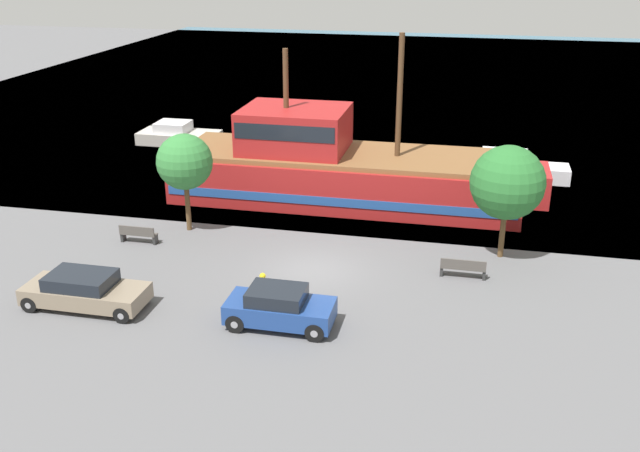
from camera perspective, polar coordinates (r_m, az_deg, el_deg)
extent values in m
plane|color=#5B5B5E|center=(30.18, -0.51, -3.52)|extent=(160.00, 160.00, 0.00)
plane|color=#38667F|center=(72.00, 7.49, 11.36)|extent=(80.00, 80.00, 0.00)
cube|color=#A31E1E|center=(37.96, 2.02, 3.82)|extent=(18.12, 5.50, 2.37)
cube|color=#234C93|center=(38.07, 2.01, 3.31)|extent=(17.76, 5.58, 0.45)
cube|color=#A31E1E|center=(37.43, 16.74, 3.19)|extent=(1.40, 3.02, 1.66)
cube|color=brown|center=(37.58, 2.04, 5.72)|extent=(17.40, 5.06, 0.25)
cube|color=#A31E1E|center=(37.82, -2.02, 7.77)|extent=(5.44, 4.40, 2.23)
cube|color=black|center=(37.74, -2.03, 8.26)|extent=(5.17, 4.46, 0.80)
cylinder|color=#4C331E|center=(36.43, 6.39, 10.29)|extent=(0.28, 0.28, 6.18)
cylinder|color=#4C331E|center=(37.59, -2.73, 10.04)|extent=(0.28, 0.28, 5.25)
cube|color=silver|center=(43.13, 15.09, 4.26)|extent=(6.41, 1.84, 0.87)
cube|color=silver|center=(42.88, 14.55, 5.36)|extent=(2.57, 1.44, 0.78)
cube|color=black|center=(42.92, 15.58, 5.28)|extent=(0.12, 1.29, 0.62)
cube|color=#B7B2A8|center=(50.04, -11.18, 6.96)|extent=(5.43, 2.43, 0.80)
cube|color=silver|center=(50.03, -11.67, 7.79)|extent=(2.17, 1.90, 0.67)
cube|color=black|center=(49.77, -10.98, 7.77)|extent=(0.12, 1.70, 0.53)
cube|color=#7F705B|center=(28.43, -18.22, -5.17)|extent=(4.64, 1.84, 0.63)
cube|color=black|center=(28.25, -18.60, -4.11)|extent=(2.41, 1.65, 0.50)
cylinder|color=black|center=(27.03, -15.55, -6.87)|extent=(0.63, 0.22, 0.63)
cylinder|color=gray|center=(27.03, -15.55, -6.87)|extent=(0.24, 0.25, 0.24)
cylinder|color=black|center=(28.32, -14.04, -5.33)|extent=(0.63, 0.22, 0.63)
cylinder|color=gray|center=(28.32, -14.04, -5.33)|extent=(0.24, 0.25, 0.24)
cylinder|color=black|center=(28.89, -22.21, -5.83)|extent=(0.63, 0.22, 0.63)
cylinder|color=gray|center=(28.89, -22.21, -5.83)|extent=(0.24, 0.25, 0.24)
cylinder|color=black|center=(30.09, -20.50, -4.44)|extent=(0.63, 0.22, 0.63)
cylinder|color=gray|center=(30.09, -20.50, -4.44)|extent=(0.24, 0.25, 0.24)
cube|color=navy|center=(25.75, -3.20, -6.78)|extent=(3.86, 1.72, 0.72)
cube|color=black|center=(25.49, -3.48, -5.55)|extent=(2.01, 1.55, 0.50)
cylinder|color=black|center=(24.92, -0.42, -8.51)|extent=(0.69, 0.22, 0.69)
cylinder|color=gray|center=(24.92, -0.42, -8.51)|extent=(0.26, 0.25, 0.26)
cylinder|color=black|center=(26.23, 0.33, -6.85)|extent=(0.69, 0.22, 0.69)
cylinder|color=gray|center=(26.23, 0.33, -6.85)|extent=(0.26, 0.25, 0.26)
cylinder|color=black|center=(25.64, -6.80, -7.75)|extent=(0.69, 0.22, 0.69)
cylinder|color=gray|center=(25.64, -6.80, -7.75)|extent=(0.26, 0.25, 0.26)
cylinder|color=black|center=(26.91, -5.74, -6.18)|extent=(0.69, 0.22, 0.69)
cylinder|color=gray|center=(26.91, -5.74, -6.18)|extent=(0.26, 0.25, 0.26)
cylinder|color=yellow|center=(28.43, -4.59, -4.66)|extent=(0.22, 0.22, 0.56)
sphere|color=yellow|center=(28.27, -4.61, -4.01)|extent=(0.25, 0.25, 0.25)
cylinder|color=yellow|center=(28.46, -4.90, -4.58)|extent=(0.10, 0.09, 0.09)
cylinder|color=yellow|center=(28.37, -4.28, -4.64)|extent=(0.10, 0.09, 0.09)
cube|color=#4C4742|center=(33.76, -14.29, -0.60)|extent=(1.72, 0.45, 0.05)
cube|color=#4C4742|center=(33.52, -14.47, -0.37)|extent=(1.72, 0.06, 0.40)
cube|color=#2D2D2D|center=(34.20, -15.46, -0.84)|extent=(0.12, 0.36, 0.40)
cube|color=#2D2D2D|center=(33.51, -13.03, -1.08)|extent=(0.12, 0.36, 0.40)
cube|color=#4C4742|center=(29.97, 11.37, -3.28)|extent=(1.85, 0.45, 0.05)
cube|color=#4C4742|center=(29.70, 11.39, -3.05)|extent=(1.85, 0.06, 0.40)
cube|color=#2D2D2D|center=(30.08, 9.70, -3.54)|extent=(0.12, 0.36, 0.40)
cube|color=#2D2D2D|center=(30.08, 12.99, -3.80)|extent=(0.12, 0.36, 0.40)
cylinder|color=brown|center=(34.49, -10.52, 1.48)|extent=(0.24, 0.24, 2.28)
sphere|color=#337A38|center=(33.79, -10.78, 5.07)|extent=(2.62, 2.62, 2.62)
cylinder|color=brown|center=(32.04, 14.37, -0.67)|extent=(0.24, 0.24, 2.07)
sphere|color=#286B2D|center=(31.23, 14.77, 3.38)|extent=(3.18, 3.18, 3.18)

